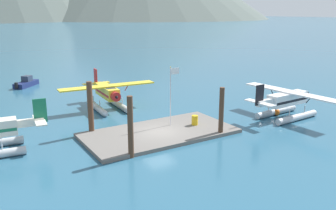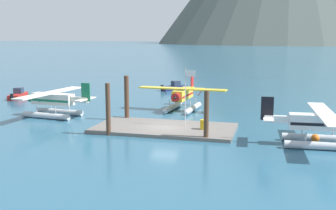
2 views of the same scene
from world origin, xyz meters
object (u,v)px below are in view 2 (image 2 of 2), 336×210
Objects in this scene: boat_red_open_west at (18,95)px; boat_navy_open_north at (175,87)px; seaplane_cream_port_fwd at (53,102)px; seaplane_white_stbd_aft at (321,126)px; fuel_drum at (203,124)px; mooring_buoy at (315,138)px; seaplane_yellow_bow_centre at (183,97)px; flagpole at (187,90)px.

boat_navy_open_north is at bearing 36.60° from boat_red_open_west.
seaplane_white_stbd_aft is at bearing -11.03° from seaplane_cream_port_fwd.
fuel_drum is 9.60m from mooring_buoy.
mooring_buoy is 0.07× the size of seaplane_yellow_bow_centre.
seaplane_yellow_bow_centre is 1.00× the size of seaplane_white_stbd_aft.
seaplane_white_stbd_aft is at bearing -22.21° from boat_red_open_west.
flagpole is 15.54m from seaplane_cream_port_fwd.
seaplane_white_stbd_aft is at bearing -41.53° from seaplane_yellow_bow_centre.
seaplane_white_stbd_aft reaches higher than fuel_drum.
fuel_drum is 31.70m from boat_red_open_west.
seaplane_cream_port_fwd is (-12.79, -7.22, 0.00)m from seaplane_yellow_bow_centre.
fuel_drum is 0.08× the size of seaplane_white_stbd_aft.
seaplane_yellow_bow_centre and seaplane_white_stbd_aft have the same top height.
boat_navy_open_north is (7.54, 24.66, -1.09)m from seaplane_cream_port_fwd.
seaplane_yellow_bow_centre is at bearing 105.06° from flagpole.
seaplane_white_stbd_aft is 1.00× the size of seaplane_cream_port_fwd.
mooring_buoy is at bearing -8.96° from seaplane_cream_port_fwd.
seaplane_cream_port_fwd is (-26.85, 5.23, 0.00)m from seaplane_white_stbd_aft.
boat_navy_open_north is at bearing 106.17° from flagpole.
fuel_drum is at bearing -25.37° from boat_red_open_west.
fuel_drum is 17.36m from seaplane_cream_port_fwd.
boat_red_open_west is 23.82m from boat_navy_open_north.
seaplane_cream_port_fwd is at bearing 171.04° from mooring_buoy.
seaplane_cream_port_fwd is at bearing 172.56° from flagpole.
mooring_buoy is at bearing -56.57° from boat_navy_open_north.
mooring_buoy is at bearing -6.43° from fuel_drum.
flagpole reaches higher than seaplane_yellow_bow_centre.
seaplane_cream_port_fwd reaches higher than boat_navy_open_north.
seaplane_cream_port_fwd is (-17.06, 3.12, 0.84)m from fuel_drum.
seaplane_yellow_bow_centre is at bearing 140.41° from mooring_buoy.
mooring_buoy is at bearing -21.00° from boat_red_open_west.
flagpole reaches higher than boat_red_open_west.
flagpole is at bearing 164.37° from seaplane_white_stbd_aft.
flagpole is 9.77m from seaplane_yellow_bow_centre.
seaplane_white_stbd_aft reaches higher than boat_navy_open_north.
fuel_drum reaches higher than mooring_buoy.
boat_navy_open_north reaches higher than mooring_buoy.
seaplane_yellow_bow_centre is at bearing 112.43° from fuel_drum.
seaplane_yellow_bow_centre is 24.61m from boat_red_open_west.
seaplane_cream_port_fwd is 15.65m from boat_red_open_west.
flagpole is at bearing -7.44° from seaplane_cream_port_fwd.
seaplane_cream_port_fwd is at bearing -42.07° from boat_red_open_west.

